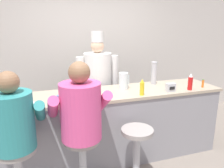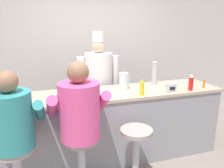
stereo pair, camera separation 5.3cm
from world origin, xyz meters
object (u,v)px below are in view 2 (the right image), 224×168
(water_pitcher_clear, at_px, (124,81))
(ketchup_bottle_red, at_px, (191,83))
(coffee_mug_blue, at_px, (60,99))
(diner_seated_pink, at_px, (79,115))
(breakfast_plate, at_px, (25,104))
(diner_seated_teal, at_px, (13,125))
(hot_sauce_bottle_orange, at_px, (204,84))
(mustard_bottle_yellow, at_px, (142,88))
(cook_in_whites_near, at_px, (99,81))
(napkin_dispenser_chrome, at_px, (171,88))
(cup_stack_steel, at_px, (155,73))
(empty_stool_round, at_px, (136,147))
(cereal_bowl, at_px, (2,103))

(water_pitcher_clear, bearing_deg, ketchup_bottle_red, -21.65)
(coffee_mug_blue, height_order, diner_seated_pink, diner_seated_pink)
(breakfast_plate, xyz_separation_m, diner_seated_pink, (0.55, -0.36, -0.05))
(coffee_mug_blue, xyz_separation_m, diner_seated_teal, (-0.48, -0.35, -0.11))
(hot_sauce_bottle_orange, distance_m, diner_seated_pink, 1.92)
(hot_sauce_bottle_orange, bearing_deg, breakfast_plate, -179.72)
(mustard_bottle_yellow, relative_size, cook_in_whites_near, 0.12)
(breakfast_plate, height_order, cook_in_whites_near, cook_in_whites_near)
(diner_seated_teal, distance_m, diner_seated_pink, 0.65)
(water_pitcher_clear, distance_m, diner_seated_pink, 1.02)
(water_pitcher_clear, xyz_separation_m, napkin_dispenser_chrome, (0.56, -0.34, -0.06))
(cup_stack_steel, xyz_separation_m, cook_in_whites_near, (-0.76, 0.49, -0.18))
(water_pitcher_clear, bearing_deg, breakfast_plate, -166.51)
(breakfast_plate, xyz_separation_m, diner_seated_teal, (-0.10, -0.36, -0.08))
(water_pitcher_clear, xyz_separation_m, cook_in_whites_near, (-0.22, 0.59, -0.13))
(coffee_mug_blue, height_order, cook_in_whites_near, cook_in_whites_near)
(diner_seated_teal, relative_size, empty_stool_round, 2.09)
(diner_seated_teal, height_order, diner_seated_pink, diner_seated_pink)
(cereal_bowl, relative_size, diner_seated_pink, 0.09)
(cereal_bowl, xyz_separation_m, cup_stack_steel, (2.09, 0.34, 0.15))
(coffee_mug_blue, relative_size, cup_stack_steel, 0.36)
(water_pitcher_clear, distance_m, coffee_mug_blue, 0.97)
(cup_stack_steel, height_order, diner_seated_teal, diner_seated_teal)
(diner_seated_teal, distance_m, cook_in_whites_near, 1.73)
(coffee_mug_blue, relative_size, diner_seated_teal, 0.08)
(cup_stack_steel, bearing_deg, ketchup_bottle_red, -53.40)
(ketchup_bottle_red, xyz_separation_m, hot_sauce_bottle_orange, (0.26, 0.04, -0.05))
(diner_seated_teal, bearing_deg, mustard_bottle_yellow, 11.85)
(breakfast_plate, distance_m, cook_in_whites_near, 1.41)
(coffee_mug_blue, xyz_separation_m, cook_in_whites_near, (0.69, 0.92, -0.06))
(cereal_bowl, relative_size, coffee_mug_blue, 1.16)
(hot_sauce_bottle_orange, bearing_deg, diner_seated_pink, -168.80)
(diner_seated_pink, bearing_deg, cup_stack_steel, 30.97)
(hot_sauce_bottle_orange, height_order, napkin_dispenser_chrome, hot_sauce_bottle_orange)
(coffee_mug_blue, bearing_deg, diner_seated_pink, -64.34)
(diner_seated_pink, bearing_deg, ketchup_bottle_red, 11.42)
(empty_stool_round, xyz_separation_m, cook_in_whites_near, (-0.12, 1.30, 0.51))
(breakfast_plate, xyz_separation_m, cook_in_whites_near, (1.08, 0.90, -0.02))
(coffee_mug_blue, height_order, diner_seated_teal, diner_seated_teal)
(napkin_dispenser_chrome, height_order, empty_stool_round, napkin_dispenser_chrome)
(hot_sauce_bottle_orange, distance_m, cook_in_whites_near, 1.62)
(coffee_mug_blue, xyz_separation_m, napkin_dispenser_chrome, (1.47, -0.01, 0.01))
(water_pitcher_clear, relative_size, cup_stack_steel, 0.68)
(water_pitcher_clear, relative_size, diner_seated_pink, 0.15)
(cereal_bowl, height_order, diner_seated_teal, diner_seated_teal)
(hot_sauce_bottle_orange, relative_size, cup_stack_steel, 0.35)
(coffee_mug_blue, relative_size, cook_in_whites_near, 0.07)
(cook_in_whites_near, bearing_deg, breakfast_plate, -140.16)
(water_pitcher_clear, relative_size, diner_seated_teal, 0.16)
(hot_sauce_bottle_orange, bearing_deg, cook_in_whites_near, 146.62)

